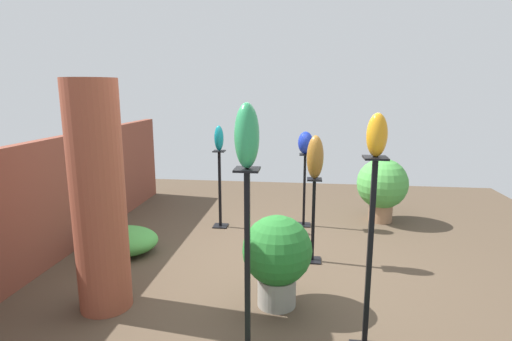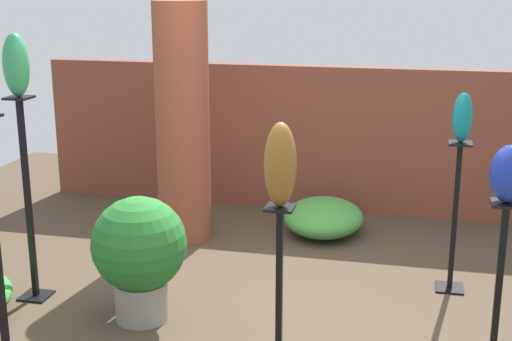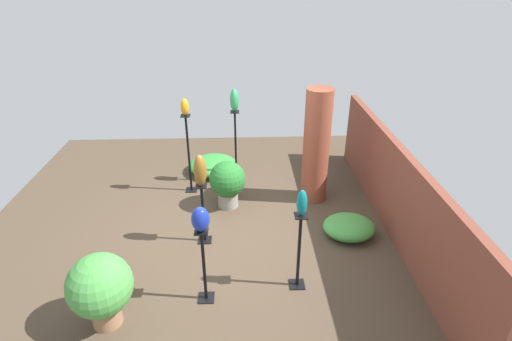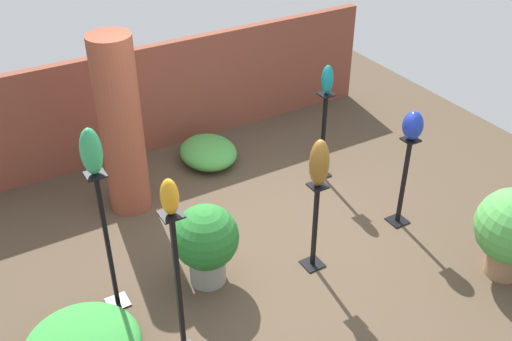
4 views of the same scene
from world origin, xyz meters
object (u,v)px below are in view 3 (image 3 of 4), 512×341
(potted_plant_back_center, at_px, (100,287))
(potted_plant_front_right, at_px, (227,181))
(pedestal_bronze, at_px, (203,217))
(art_vase_amber, at_px, (185,107))
(art_vase_cobalt, at_px, (200,219))
(pedestal_cobalt, at_px, (204,269))
(art_vase_bronze, at_px, (200,171))
(pedestal_amber, at_px, (189,157))
(pedestal_teal, at_px, (299,255))
(pedestal_jade, at_px, (236,151))
(brick_pillar, at_px, (316,147))
(art_vase_teal, at_px, (302,203))
(art_vase_jade, at_px, (234,100))

(potted_plant_back_center, distance_m, potted_plant_front_right, 2.88)
(pedestal_bronze, height_order, art_vase_amber, art_vase_amber)
(art_vase_cobalt, bearing_deg, pedestal_cobalt, 165.96)
(art_vase_bronze, bearing_deg, potted_plant_back_center, -33.73)
(art_vase_amber, bearing_deg, pedestal_cobalt, 9.56)
(potted_plant_front_right, bearing_deg, art_vase_cobalt, -6.05)
(pedestal_amber, height_order, art_vase_bronze, pedestal_amber)
(pedestal_teal, relative_size, art_vase_bronze, 2.29)
(pedestal_jade, height_order, potted_plant_back_center, pedestal_jade)
(art_vase_cobalt, bearing_deg, pedestal_jade, 173.01)
(art_vase_amber, xyz_separation_m, potted_plant_front_right, (0.57, 0.70, -1.15))
(pedestal_jade, xyz_separation_m, art_vase_bronze, (1.86, -0.48, 0.54))
(art_vase_bronze, bearing_deg, pedestal_teal, 51.65)
(brick_pillar, distance_m, pedestal_jade, 1.57)
(pedestal_amber, bearing_deg, pedestal_teal, 32.54)
(art_vase_amber, bearing_deg, art_vase_bronze, 13.06)
(pedestal_teal, xyz_separation_m, art_vase_cobalt, (0.19, -1.18, 0.70))
(pedestal_amber, distance_m, art_vase_bronze, 1.69)
(pedestal_teal, bearing_deg, potted_plant_back_center, -77.18)
(pedestal_bronze, bearing_deg, potted_plant_front_right, 161.26)
(pedestal_teal, height_order, pedestal_cobalt, pedestal_teal)
(pedestal_amber, distance_m, pedestal_teal, 3.07)
(pedestal_teal, bearing_deg, art_vase_bronze, -128.35)
(pedestal_cobalt, xyz_separation_m, art_vase_teal, (-0.19, 1.18, 0.80))
(pedestal_amber, relative_size, art_vase_teal, 4.29)
(art_vase_amber, distance_m, art_vase_bronze, 1.66)
(pedestal_amber, relative_size, art_vase_jade, 3.56)
(art_vase_cobalt, bearing_deg, potted_plant_front_right, 173.95)
(art_vase_jade, xyz_separation_m, potted_plant_back_center, (3.40, -1.51, -1.10))
(pedestal_bronze, relative_size, art_vase_teal, 2.80)
(potted_plant_back_center, relative_size, potted_plant_front_right, 1.12)
(art_vase_amber, xyz_separation_m, art_vase_jade, (-0.29, 0.84, 0.02))
(art_vase_amber, xyz_separation_m, art_vase_bronze, (1.57, 0.36, -0.42))
(art_vase_jade, bearing_deg, pedestal_cobalt, -6.99)
(pedestal_cobalt, height_order, potted_plant_front_right, pedestal_cobalt)
(pedestal_amber, bearing_deg, art_vase_teal, 32.54)
(brick_pillar, relative_size, pedestal_amber, 1.37)
(pedestal_cobalt, distance_m, art_vase_teal, 1.44)
(pedestal_cobalt, bearing_deg, pedestal_bronze, -175.07)
(pedestal_jade, height_order, potted_plant_front_right, pedestal_jade)
(pedestal_cobalt, distance_m, art_vase_jade, 3.30)
(pedestal_jade, height_order, pedestal_bronze, pedestal_jade)
(pedestal_teal, height_order, art_vase_cobalt, art_vase_cobalt)
(art_vase_jade, bearing_deg, art_vase_cobalt, -6.99)
(brick_pillar, relative_size, pedestal_bronze, 2.09)
(pedestal_amber, xyz_separation_m, potted_plant_back_center, (3.11, -0.67, -0.14))
(art_vase_amber, height_order, potted_plant_front_right, art_vase_amber)
(pedestal_jade, bearing_deg, pedestal_bronze, -14.48)
(pedestal_bronze, xyz_separation_m, potted_plant_front_right, (-0.99, 0.34, 0.05))
(pedestal_teal, distance_m, potted_plant_front_right, 2.22)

